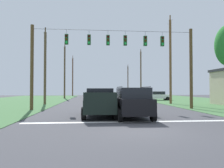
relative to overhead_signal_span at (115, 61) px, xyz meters
The scene contains 16 objects.
ground_plane 11.26m from the overhead_signal_span, 89.02° to the right, with size 120.00×120.00×0.00m, color #3D3D42.
stop_bar_stripe 8.95m from the overhead_signal_span, 88.69° to the right, with size 12.47×0.45×0.01m, color white.
lane_dash_0 4.87m from the overhead_signal_span, 84.11° to the right, with size 0.15×2.50×0.01m, color white.
lane_dash_1 7.45m from the overhead_signal_span, 88.29° to the left, with size 0.15×2.50×0.01m, color white.
lane_dash_2 14.13m from the overhead_signal_span, 89.25° to the left, with size 0.15×2.50×0.01m, color white.
lane_dash_3 17.44m from the overhead_signal_span, 89.40° to the left, with size 0.15×2.50×0.01m, color white.
overhead_signal_span is the anchor object (origin of this frame).
pickup_truck 6.20m from the overhead_signal_span, 107.68° to the right, with size 2.41×5.46×1.95m.
suv_black 7.04m from the overhead_signal_span, 85.12° to the right, with size 2.25×4.82×2.05m.
distant_car_crossing_white 18.91m from the overhead_signal_span, 60.32° to the left, with size 4.45×2.33×1.52m.
utility_pole_mid_right 10.70m from the overhead_signal_span, 41.15° to the left, with size 0.30×1.69×11.60m.
utility_pole_far_right 24.45m from the overhead_signal_span, 71.46° to the left, with size 0.27×1.61×10.20m.
utility_pole_near_left 42.12m from the overhead_signal_span, 78.93° to the left, with size 0.28×1.74×9.08m.
utility_pole_far_left 10.77m from the overhead_signal_span, 137.87° to the left, with size 0.31×1.67×9.64m.
utility_pole_distant_right 25.68m from the overhead_signal_span, 107.75° to the left, with size 0.32×1.97×11.52m.
utility_pole_distant_left 42.09m from the overhead_signal_span, 100.65° to the left, with size 0.33×1.90×11.52m.
Camera 1 is at (-2.22, -9.64, 1.88)m, focal length 34.29 mm.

